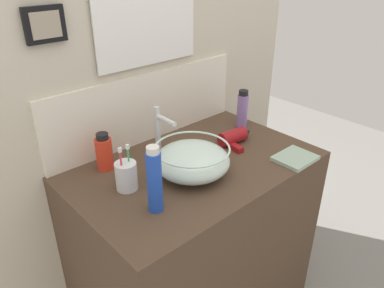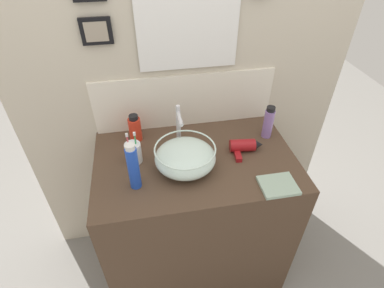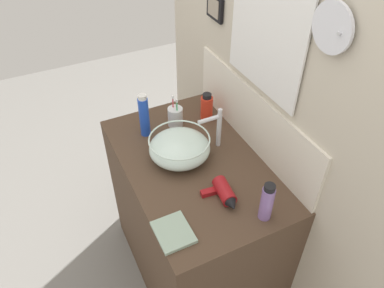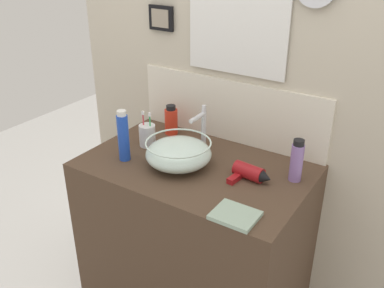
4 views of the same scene
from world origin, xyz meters
The scene contains 11 objects.
ground_plane centered at (0.00, 0.00, 0.00)m, with size 6.00×6.00×0.00m, color gray.
vanity_counter centered at (0.00, 0.00, 0.47)m, with size 1.02×0.64×0.94m, color #4C3828.
back_panel centered at (0.00, 0.35, 1.21)m, with size 1.84×0.09×2.40m.
glass_bowl_sink centered at (-0.06, -0.05, 1.00)m, with size 0.29×0.29×0.12m.
faucet centered at (-0.06, 0.15, 1.07)m, with size 0.02×0.13×0.22m.
hair_drier centered at (0.26, 0.02, 0.97)m, with size 0.18×0.13×0.06m.
toothbrush_cup centered at (-0.30, 0.04, 0.99)m, with size 0.08×0.08×0.18m.
shampoo_bottle centered at (-0.30, -0.13, 1.06)m, with size 0.05×0.05×0.24m.
spray_bottle centered at (0.42, 0.12, 1.03)m, with size 0.05×0.05×0.19m.
soap_dispenser centered at (-0.29, 0.22, 1.01)m, with size 0.07×0.07×0.15m.
hand_towel centered at (0.33, -0.25, 0.95)m, with size 0.16×0.14×0.02m, color #99B29E.
Camera 3 is at (1.17, -0.58, 2.18)m, focal length 35.00 mm.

